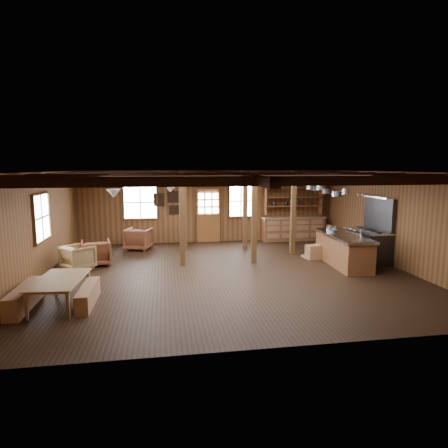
{
  "coord_description": "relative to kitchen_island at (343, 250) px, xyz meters",
  "views": [
    {
      "loc": [
        -1.72,
        -10.03,
        2.92
      ],
      "look_at": [
        0.05,
        0.93,
        1.24
      ],
      "focal_mm": 30.0,
      "sensor_mm": 36.0,
      "label": 1
    }
  ],
  "objects": [
    {
      "name": "room",
      "position": [
        -3.57,
        -0.25,
        0.92
      ],
      "size": [
        10.04,
        9.04,
        2.84
      ],
      "color": "black",
      "rests_on": "ground"
    },
    {
      "name": "ceiling_joists",
      "position": [
        -3.57,
        -0.07,
        2.2
      ],
      "size": [
        9.8,
        8.82,
        0.18
      ],
      "color": "black",
      "rests_on": "ceiling"
    },
    {
      "name": "timber_posts",
      "position": [
        -3.05,
        1.83,
        0.92
      ],
      "size": [
        3.95,
        2.35,
        2.8
      ],
      "color": "#472714",
      "rests_on": "floor"
    },
    {
      "name": "back_door",
      "position": [
        -3.57,
        4.2,
        0.4
      ],
      "size": [
        1.02,
        0.08,
        2.15
      ],
      "color": "brown",
      "rests_on": "floor"
    },
    {
      "name": "window_back_left",
      "position": [
        -6.17,
        4.21,
        1.12
      ],
      "size": [
        1.32,
        0.06,
        1.32
      ],
      "color": "white",
      "rests_on": "wall_back"
    },
    {
      "name": "window_back_right",
      "position": [
        -2.27,
        4.21,
        1.12
      ],
      "size": [
        1.02,
        0.06,
        1.32
      ],
      "color": "white",
      "rests_on": "wall_back"
    },
    {
      "name": "window_left",
      "position": [
        -8.53,
        0.25,
        1.12
      ],
      "size": [
        0.14,
        1.24,
        1.32
      ],
      "color": "white",
      "rests_on": "wall_back"
    },
    {
      "name": "notice_boards",
      "position": [
        -5.07,
        4.21,
        1.16
      ],
      "size": [
        1.08,
        0.03,
        0.9
      ],
      "color": "beige",
      "rests_on": "wall_back"
    },
    {
      "name": "back_counter",
      "position": [
        -0.17,
        3.96,
        0.12
      ],
      "size": [
        2.55,
        0.6,
        2.45
      ],
      "color": "brown",
      "rests_on": "floor"
    },
    {
      "name": "pendant_lamps",
      "position": [
        -5.82,
        0.75,
        1.77
      ],
      "size": [
        1.86,
        2.36,
        0.66
      ],
      "color": "#2D2D30",
      "rests_on": "ceiling"
    },
    {
      "name": "pot_rack",
      "position": [
        -0.55,
        0.31,
        1.8
      ],
      "size": [
        0.42,
        3.0,
        0.46
      ],
      "color": "#2D2D30",
      "rests_on": "ceiling"
    },
    {
      "name": "kitchen_island",
      "position": [
        0.0,
        0.0,
        0.0
      ],
      "size": [
        0.98,
        2.53,
        1.2
      ],
      "rotation": [
        0.0,
        0.0,
        -0.04
      ],
      "color": "brown",
      "rests_on": "floor"
    },
    {
      "name": "step_stool",
      "position": [
        -0.57,
        0.85,
        -0.25
      ],
      "size": [
        0.57,
        0.44,
        0.46
      ],
      "primitive_type": "cube",
      "rotation": [
        0.0,
        0.0,
        0.16
      ],
      "color": "#976644",
      "rests_on": "floor"
    },
    {
      "name": "commercial_range",
      "position": [
        1.07,
        0.4,
        0.18
      ],
      "size": [
        0.85,
        1.66,
        2.05
      ],
      "color": "#2D2D30",
      "rests_on": "floor"
    },
    {
      "name": "dining_table",
      "position": [
        -7.47,
        -2.19,
        -0.18
      ],
      "size": [
        1.05,
        1.74,
        0.59
      ],
      "primitive_type": "imported",
      "rotation": [
        0.0,
        0.0,
        1.51
      ],
      "color": "#987045",
      "rests_on": "floor"
    },
    {
      "name": "bench_wall",
      "position": [
        -8.22,
        -2.19,
        -0.25
      ],
      "size": [
        0.31,
        1.64,
        0.45
      ],
      "primitive_type": "cube",
      "color": "#976644",
      "rests_on": "floor"
    },
    {
      "name": "bench_aisle",
      "position": [
        -6.95,
        -2.19,
        -0.28
      ],
      "size": [
        0.27,
        1.46,
        0.4
      ],
      "primitive_type": "cube",
      "color": "#976644",
      "rests_on": "floor"
    },
    {
      "name": "armchair_a",
      "position": [
        -7.34,
        1.18,
        -0.1
      ],
      "size": [
        0.97,
        0.99,
        0.76
      ],
      "primitive_type": "imported",
      "rotation": [
        0.0,
        0.0,
        3.36
      ],
      "color": "brown",
      "rests_on": "floor"
    },
    {
      "name": "armchair_b",
      "position": [
        -6.21,
        3.18,
        -0.09
      ],
      "size": [
        1.04,
        1.06,
        0.77
      ],
      "primitive_type": "imported",
      "rotation": [
        0.0,
        0.0,
        2.84
      ],
      "color": "brown",
      "rests_on": "floor"
    },
    {
      "name": "armchair_c",
      "position": [
        -7.77,
        0.75,
        -0.12
      ],
      "size": [
        1.1,
        1.1,
        0.72
      ],
      "primitive_type": "imported",
      "rotation": [
        0.0,
        0.0,
        2.31
      ],
      "color": "olive",
      "rests_on": "floor"
    },
    {
      "name": "counter_pot",
      "position": [
        -0.05,
        0.77,
        0.55
      ],
      "size": [
        0.3,
        0.3,
        0.18
      ],
      "primitive_type": "cylinder",
      "color": "silver",
      "rests_on": "kitchen_island"
    },
    {
      "name": "bowl",
      "position": [
        -0.1,
        0.52,
        0.49
      ],
      "size": [
        0.32,
        0.32,
        0.06
      ],
      "primitive_type": "imported",
      "rotation": [
        0.0,
        0.0,
        -0.35
      ],
      "color": "silver",
      "rests_on": "kitchen_island"
    }
  ]
}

